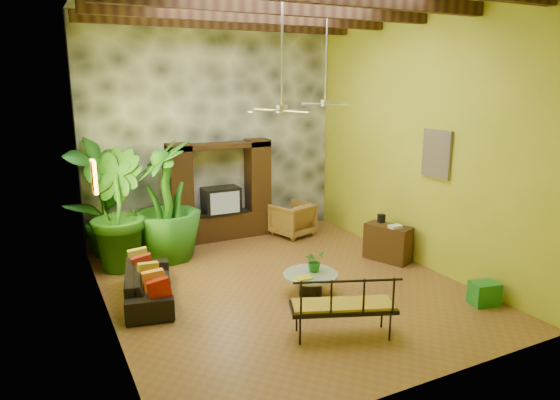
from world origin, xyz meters
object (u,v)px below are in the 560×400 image
coffee_table (311,281)px  ceiling_fan_front (282,96)px  side_console (388,243)px  tall_plant_c (166,201)px  wicker_armchair (292,219)px  green_bin (484,293)px  iron_bench (346,304)px  tall_plant_a (101,198)px  tall_plant_b (115,210)px  ceiling_fan_back (325,93)px  entertainment_center (221,198)px  sofa (149,285)px

coffee_table → ceiling_fan_front: bearing=154.5°
coffee_table → side_console: 2.44m
coffee_table → tall_plant_c: bearing=120.4°
wicker_armchair → green_bin: (1.05, -4.81, -0.21)m
coffee_table → green_bin: coffee_table is taller
tall_plant_c → iron_bench: bearing=-72.3°
ceiling_fan_front → coffee_table: 3.18m
tall_plant_a → coffee_table: 4.78m
tall_plant_b → green_bin: tall_plant_b is taller
ceiling_fan_back → green_bin: bearing=-73.0°
wicker_armchair → side_console: size_ratio=0.93×
wicker_armchair → tall_plant_b: size_ratio=0.37×
entertainment_center → tall_plant_a: bearing=-178.1°
sofa → green_bin: 5.63m
entertainment_center → side_console: 3.95m
tall_plant_b → wicker_armchair: bearing=4.2°
ceiling_fan_back → ceiling_fan_front: bearing=-138.4°
ceiling_fan_front → wicker_armchair: (1.80, 2.98, -3.00)m
tall_plant_c → side_console: size_ratio=2.66×
tall_plant_a → side_console: size_ratio=2.73×
ceiling_fan_back → tall_plant_a: (-4.25, 1.85, -2.12)m
ceiling_fan_front → wicker_armchair: size_ratio=2.12×
side_console → green_bin: side_console is taller
wicker_armchair → tall_plant_a: size_ratio=0.34×
ceiling_fan_front → green_bin: (2.85, -1.83, -3.21)m
sofa → tall_plant_c: tall_plant_c is taller
entertainment_center → ceiling_fan_back: ceiling_fan_back is taller
sofa → green_bin: (4.95, -2.68, -0.08)m
green_bin → ceiling_fan_back: bearing=107.0°
tall_plant_b → coffee_table: (2.74, -2.89, -0.92)m
entertainment_center → coffee_table: bearing=-86.2°
ceiling_fan_front → tall_plant_b: ceiling_fan_front is taller
entertainment_center → ceiling_fan_back: bearing=-50.4°
green_bin → coffee_table: bearing=146.1°
wicker_armchair → entertainment_center: bearing=-36.4°
iron_bench → green_bin: iron_bench is taller
ceiling_fan_back → green_bin: (1.05, -3.43, -3.21)m
entertainment_center → green_bin: entertainment_center is taller
entertainment_center → tall_plant_c: (-1.48, -0.82, 0.28)m
ceiling_fan_back → tall_plant_b: ceiling_fan_back is taller
tall_plant_c → tall_plant_b: bearing=-177.7°
entertainment_center → sofa: 3.60m
entertainment_center → tall_plant_b: 2.64m
coffee_table → green_bin: (2.40, -1.62, -0.06)m
coffee_table → entertainment_center: bearing=93.8°
tall_plant_a → tall_plant_b: 0.79m
coffee_table → iron_bench: bearing=-101.2°
sofa → side_console: 4.86m
sofa → side_console: (4.85, -0.28, 0.10)m
ceiling_fan_front → sofa: 3.86m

